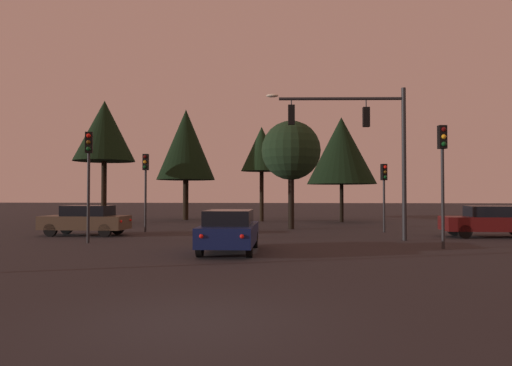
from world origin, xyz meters
The scene contains 14 objects.
ground_plane centered at (0.00, 24.50, 0.00)m, with size 168.00×168.00×0.00m, color #262326.
traffic_signal_mast_arm centered at (4.90, 14.14, 4.81)m, with size 6.35×0.65×6.95m.
traffic_light_corner_left centered at (7.36, 10.92, 3.33)m, with size 0.33×0.37×4.73m.
traffic_light_corner_right centered at (-7.10, 11.95, 3.35)m, with size 0.36×0.38×4.77m.
traffic_light_median centered at (-6.56, 18.08, 3.07)m, with size 0.30×0.35×4.34m.
traffic_light_far_side centered at (6.66, 18.91, 2.69)m, with size 0.37×0.39×3.77m.
car_nearside_lane centered at (-0.65, 9.26, 0.80)m, with size 1.92×4.38×1.52m.
car_crossing_left centered at (-8.85, 15.58, 0.79)m, with size 4.36×1.89×1.52m.
car_crossing_right centered at (11.27, 16.18, 0.80)m, with size 4.63×1.90×1.52m.
tree_behind_sign centered at (5.29, 28.50, 5.40)m, with size 5.23×5.23×7.95m.
tree_left_far centered at (-11.89, 25.24, 6.62)m, with size 4.36×4.36×8.84m.
tree_center_horizon centered at (-0.80, 28.85, 5.58)m, with size 3.20×3.20×7.35m.
tree_right_cluster centered at (1.52, 20.90, 4.72)m, with size 3.57×3.57×6.53m.
tree_lot_edge centered at (-7.18, 30.63, 6.17)m, with size 4.79×4.79×9.10m.
Camera 1 is at (1.65, -7.68, 2.08)m, focal length 33.22 mm.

